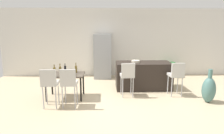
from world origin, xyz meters
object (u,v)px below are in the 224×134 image
kitchen_island (143,75)px  refrigerator (103,56)px  wine_glass_middle (73,70)px  wine_bottle_corner (55,72)px  potted_plant (172,68)px  bar_chair_left (127,74)px  dining_chair_far (69,82)px  dining_chair_near (50,82)px  dining_table (65,77)px  fruit_bowl (136,61)px  wine_bottle_near (76,69)px  wine_bottle_right (60,70)px  bar_chair_middle (176,74)px  floor_vase (209,89)px  wine_bottle_left (65,69)px

kitchen_island → refrigerator: refrigerator is taller
wine_glass_middle → refrigerator: size_ratio=0.09×
wine_bottle_corner → potted_plant: bearing=32.1°
bar_chair_left → dining_chair_far: 1.80m
dining_chair_near → dining_chair_far: bearing=0.0°
dining_table → wine_glass_middle: bearing=-21.3°
refrigerator → fruit_bowl: bearing=-53.1°
wine_bottle_near → dining_table: bearing=-153.5°
kitchen_island → dining_table: bearing=-161.0°
dining_chair_near → wine_bottle_corner: bearing=87.3°
dining_chair_near → potted_plant: bearing=36.1°
dining_table → wine_bottle_right: 0.24m
bar_chair_left → dining_chair_far: bearing=-154.0°
dining_table → potted_plant: (4.05, 2.39, -0.26)m
refrigerator → kitchen_island: bearing=-47.3°
bar_chair_middle → wine_glass_middle: (-3.11, -0.14, 0.17)m
dining_chair_far → wine_glass_middle: dining_chair_far is taller
floor_vase → dining_chair_near: bearing=-176.9°
wine_bottle_near → wine_bottle_corner: 0.69m
wine_bottle_near → floor_vase: (3.79, -0.67, -0.48)m
wine_bottle_corner → floor_vase: 4.36m
dining_table → wine_glass_middle: wine_glass_middle is taller
dining_chair_near → wine_bottle_left: 0.96m
kitchen_island → floor_vase: bearing=-40.7°
wine_glass_middle → floor_vase: size_ratio=0.18×
bar_chair_left → refrigerator: refrigerator is taller
kitchen_island → wine_bottle_right: (-2.63, -0.92, 0.40)m
floor_vase → wine_bottle_left: bearing=170.6°
kitchen_island → bar_chair_left: bar_chair_left is taller
refrigerator → potted_plant: bearing=-0.2°
wine_bottle_corner → wine_bottle_right: 0.26m
dining_chair_far → fruit_bowl: dining_chair_far is taller
refrigerator → dining_table: bearing=-114.2°
wine_glass_middle → floor_vase: floor_vase is taller
dining_chair_far → wine_bottle_corner: (-0.47, 0.45, 0.17)m
bar_chair_left → floor_vase: (2.24, -0.55, -0.32)m
wine_bottle_near → potted_plant: bearing=30.9°
kitchen_island → potted_plant: bearing=44.7°
dining_chair_near → refrigerator: refrigerator is taller
potted_plant → floor_vase: bearing=-89.1°
wine_glass_middle → fruit_bowl: (1.98, 0.97, 0.09)m
wine_bottle_left → potted_plant: size_ratio=0.42×
wine_bottle_left → wine_bottle_corner: bearing=-113.4°
potted_plant → wine_glass_middle: bearing=-146.8°
bar_chair_middle → wine_bottle_corner: 3.61m
dining_chair_near → dining_table: bearing=71.5°
wine_bottle_corner → refrigerator: (1.31, 2.70, 0.05)m
bar_chair_left → wine_glass_middle: (-1.61, -0.14, 0.17)m
dining_chair_far → dining_table: bearing=108.4°
dining_chair_near → wine_bottle_corner: wine_bottle_corner is taller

